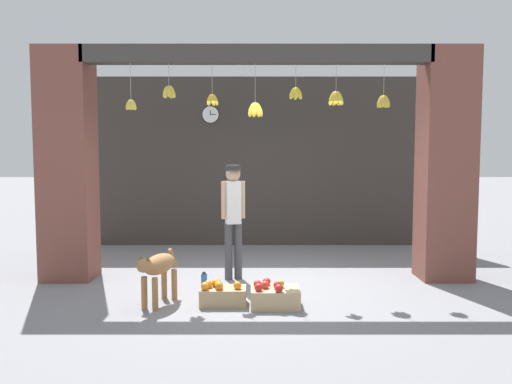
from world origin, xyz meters
TOP-DOWN VIEW (x-y plane):
  - ground_plane at (0.00, 0.00)m, footprint 60.00×60.00m
  - shop_back_wall at (0.00, 2.93)m, footprint 6.65×0.12m
  - shop_pillar_left at (-2.67, 0.30)m, footprint 0.70×0.60m
  - shop_pillar_right at (2.67, 0.30)m, footprint 0.70×0.60m
  - storefront_awning at (0.03, 0.12)m, footprint 4.75×0.31m
  - dog at (-1.17, -0.97)m, footprint 0.43×0.84m
  - shopkeeper at (-0.33, 0.24)m, footprint 0.34×0.28m
  - fruit_crate_oranges at (-0.41, -0.96)m, footprint 0.54×0.33m
  - fruit_crate_apples at (0.21, -1.02)m, footprint 0.57×0.42m
  - water_bottle at (-0.68, -0.40)m, footprint 0.08×0.08m
  - wall_clock at (-0.88, 2.86)m, footprint 0.33×0.03m

SIDE VIEW (x-z plane):
  - ground_plane at x=0.00m, z-range 0.00..0.00m
  - water_bottle at x=-0.68m, z-range -0.01..0.25m
  - fruit_crate_oranges at x=-0.41m, z-range -0.02..0.27m
  - fruit_crate_apples at x=0.21m, z-range -0.03..0.28m
  - dog at x=-1.17m, z-range 0.12..0.77m
  - shopkeeper at x=-0.33m, z-range 0.14..1.77m
  - shop_back_wall at x=0.00m, z-range 0.00..3.25m
  - shop_pillar_left at x=-2.67m, z-range 0.00..3.25m
  - shop_pillar_right at x=2.67m, z-range 0.00..3.25m
  - wall_clock at x=-0.88m, z-range 2.37..2.69m
  - storefront_awning at x=0.03m, z-range 2.57..3.55m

